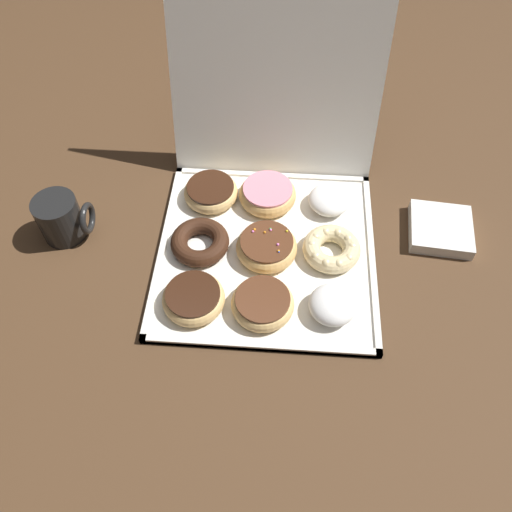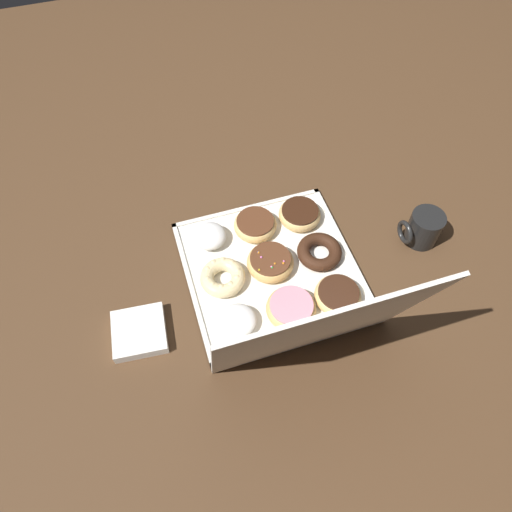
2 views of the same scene
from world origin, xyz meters
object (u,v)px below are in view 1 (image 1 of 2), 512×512
(chocolate_frosted_donut_1, at_px, (262,303))
(sprinkle_donut_4, at_px, (267,247))
(pink_frosted_donut_7, at_px, (268,194))
(donut_box, at_px, (267,252))
(chocolate_frosted_donut_0, at_px, (193,298))
(chocolate_cake_ring_donut_3, at_px, (200,243))
(napkin_stack, at_px, (440,229))
(powdered_filled_donut_2, at_px, (333,305))
(cruller_donut_5, at_px, (331,250))
(coffee_mug, at_px, (61,218))
(powdered_filled_donut_8, at_px, (329,200))
(chocolate_frosted_donut_6, at_px, (211,192))

(chocolate_frosted_donut_1, bearing_deg, sprinkle_donut_4, 88.90)
(chocolate_frosted_donut_1, relative_size, pink_frosted_donut_7, 0.95)
(donut_box, distance_m, pink_frosted_donut_7, 0.13)
(chocolate_frosted_donut_0, bearing_deg, donut_box, 45.89)
(chocolate_frosted_donut_0, height_order, chocolate_frosted_donut_1, same)
(pink_frosted_donut_7, bearing_deg, chocolate_frosted_donut_1, -88.97)
(chocolate_cake_ring_donut_3, height_order, napkin_stack, chocolate_cake_ring_donut_3)
(chocolate_cake_ring_donut_3, bearing_deg, donut_box, 1.51)
(powdered_filled_donut_2, xyz_separation_m, napkin_stack, (0.22, 0.20, -0.02))
(chocolate_frosted_donut_1, distance_m, powdered_filled_donut_2, 0.13)
(chocolate_frosted_donut_0, relative_size, powdered_filled_donut_2, 1.32)
(donut_box, height_order, chocolate_cake_ring_donut_3, chocolate_cake_ring_donut_3)
(cruller_donut_5, relative_size, coffee_mug, 1.06)
(cruller_donut_5, relative_size, powdered_filled_donut_8, 1.31)
(chocolate_frosted_donut_0, bearing_deg, chocolate_frosted_donut_6, 90.02)
(powdered_filled_donut_2, distance_m, coffee_mug, 0.56)
(powdered_filled_donut_2, bearing_deg, chocolate_cake_ring_donut_3, 153.95)
(coffee_mug, relative_size, napkin_stack, 0.87)
(donut_box, xyz_separation_m, chocolate_frosted_donut_1, (-0.00, -0.13, 0.02))
(donut_box, relative_size, chocolate_frosted_donut_6, 3.72)
(sprinkle_donut_4, relative_size, coffee_mug, 1.12)
(powdered_filled_donut_2, height_order, chocolate_frosted_donut_6, powdered_filled_donut_2)
(sprinkle_donut_4, distance_m, pink_frosted_donut_7, 0.14)
(pink_frosted_donut_7, bearing_deg, chocolate_frosted_donut_0, -114.58)
(sprinkle_donut_4, bearing_deg, donut_box, 104.91)
(cruller_donut_5, height_order, powdered_filled_donut_8, powdered_filled_donut_8)
(coffee_mug, bearing_deg, chocolate_frosted_donut_6, 20.86)
(powdered_filled_donut_2, bearing_deg, napkin_stack, 42.41)
(chocolate_cake_ring_donut_3, bearing_deg, powdered_filled_donut_8, 26.82)
(chocolate_frosted_donut_6, relative_size, powdered_filled_donut_8, 1.33)
(donut_box, relative_size, pink_frosted_donut_7, 3.54)
(napkin_stack, bearing_deg, chocolate_cake_ring_donut_3, -170.59)
(cruller_donut_5, distance_m, pink_frosted_donut_7, 0.19)
(chocolate_frosted_donut_6, bearing_deg, coffee_mug, -159.14)
(donut_box, distance_m, chocolate_frosted_donut_6, 0.18)
(chocolate_frosted_donut_0, relative_size, chocolate_frosted_donut_6, 1.00)
(powdered_filled_donut_2, bearing_deg, chocolate_frosted_donut_6, 133.84)
(donut_box, xyz_separation_m, powdered_filled_donut_2, (0.12, -0.13, 0.03))
(sprinkle_donut_4, distance_m, napkin_stack, 0.36)
(chocolate_frosted_donut_1, relative_size, napkin_stack, 0.94)
(chocolate_frosted_donut_1, xyz_separation_m, cruller_donut_5, (0.13, 0.13, -0.00))
(sprinkle_donut_4, bearing_deg, pink_frosted_donut_7, 92.97)
(donut_box, height_order, cruller_donut_5, cruller_donut_5)
(powdered_filled_donut_8, distance_m, coffee_mug, 0.54)
(powdered_filled_donut_8, xyz_separation_m, coffee_mug, (-0.53, -0.10, 0.02))
(pink_frosted_donut_7, bearing_deg, powdered_filled_donut_2, -63.41)
(donut_box, xyz_separation_m, sprinkle_donut_4, (0.00, -0.01, 0.03))
(chocolate_frosted_donut_0, bearing_deg, chocolate_frosted_donut_1, -1.00)
(chocolate_frosted_donut_1, xyz_separation_m, chocolate_frosted_donut_6, (-0.12, 0.26, -0.00))
(cruller_donut_5, bearing_deg, sprinkle_donut_4, -179.32)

